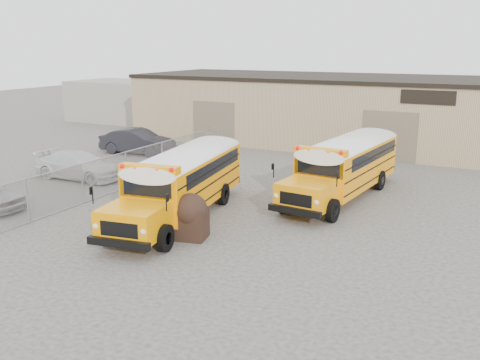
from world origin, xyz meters
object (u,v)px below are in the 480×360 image
at_px(car_white, 79,165).
at_px(school_bus_left, 228,152).
at_px(school_bus_right, 384,144).
at_px(tarp_bundle, 191,216).
at_px(car_dark, 138,141).

bearing_deg(car_white, school_bus_left, -70.86).
relative_size(school_bus_right, car_white, 1.94).
bearing_deg(school_bus_left, car_white, -159.02).
bearing_deg(tarp_bundle, car_white, 153.83).
height_order(school_bus_right, car_dark, school_bus_right).
bearing_deg(school_bus_right, tarp_bundle, -105.62).
xyz_separation_m(car_white, car_dark, (-1.33, 6.66, 0.10)).
bearing_deg(car_dark, school_bus_right, -86.68).
xyz_separation_m(tarp_bundle, car_dark, (-11.27, 11.55, -0.06)).
xyz_separation_m(school_bus_right, car_white, (-13.73, -8.68, -0.86)).
relative_size(tarp_bundle, car_white, 0.34).
distance_m(tarp_bundle, car_dark, 16.14).
distance_m(car_white, car_dark, 6.80).
xyz_separation_m(school_bus_left, car_dark, (-8.64, 3.86, -0.77)).
distance_m(tarp_bundle, car_white, 11.08).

